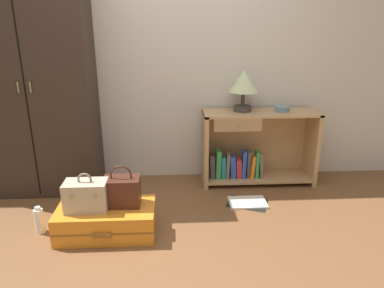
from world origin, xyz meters
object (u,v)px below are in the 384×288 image
(bookshelf, at_px, (253,148))
(suitcase_large, at_px, (107,220))
(handbag, at_px, (122,191))
(bowl, at_px, (282,109))
(open_book_on_floor, at_px, (247,203))
(train_case, at_px, (86,195))
(bottle, at_px, (39,220))
(table_lamp, at_px, (244,83))
(wardrobe, at_px, (34,83))

(bookshelf, distance_m, suitcase_large, 1.62)
(bookshelf, height_order, suitcase_large, bookshelf)
(handbag, bearing_deg, bowl, 30.29)
(open_book_on_floor, bearing_deg, train_case, -162.02)
(bottle, bearing_deg, suitcase_large, -3.87)
(table_lamp, relative_size, bowl, 2.83)
(table_lamp, distance_m, bowl, 0.45)
(table_lamp, relative_size, suitcase_large, 0.53)
(wardrobe, bearing_deg, bookshelf, 1.61)
(suitcase_large, xyz_separation_m, bottle, (-0.52, 0.04, -0.01))
(wardrobe, relative_size, bottle, 9.39)
(bowl, bearing_deg, train_case, -152.10)
(train_case, height_order, open_book_on_floor, train_case)
(suitcase_large, height_order, open_book_on_floor, suitcase_large)
(handbag, bearing_deg, suitcase_large, -163.20)
(bookshelf, xyz_separation_m, bowl, (0.26, -0.01, 0.40))
(suitcase_large, distance_m, bottle, 0.52)
(wardrobe, height_order, bowl, wardrobe)
(suitcase_large, bearing_deg, table_lamp, 37.36)
(wardrobe, bearing_deg, table_lamp, 2.39)
(bowl, distance_m, train_case, 1.98)
(bottle, distance_m, open_book_on_floor, 1.75)
(table_lamp, relative_size, train_case, 1.25)
(bookshelf, height_order, train_case, bookshelf)
(table_lamp, bearing_deg, wardrobe, -177.61)
(bookshelf, bearing_deg, open_book_on_floor, -106.14)
(wardrobe, relative_size, handbag, 6.38)
(wardrobe, distance_m, bowl, 2.31)
(table_lamp, xyz_separation_m, bottle, (-1.72, -0.88, -0.90))
(wardrobe, height_order, bookshelf, wardrobe)
(table_lamp, height_order, bowl, table_lamp)
(wardrobe, height_order, open_book_on_floor, wardrobe)
(table_lamp, bearing_deg, open_book_on_floor, -91.77)
(bowl, bearing_deg, bookshelf, 178.58)
(train_case, relative_size, handbag, 0.97)
(bowl, distance_m, suitcase_large, 1.92)
(wardrobe, xyz_separation_m, bookshelf, (2.03, 0.06, -0.69))
(suitcase_large, relative_size, open_book_on_floor, 1.80)
(bookshelf, bearing_deg, suitcase_large, -146.00)
(wardrobe, distance_m, train_case, 1.25)
(bottle, bearing_deg, bookshelf, 24.94)
(bowl, relative_size, open_book_on_floor, 0.34)
(bowl, xyz_separation_m, open_book_on_floor, (-0.40, -0.48, -0.75))
(suitcase_large, xyz_separation_m, handbag, (0.13, 0.04, 0.23))
(suitcase_large, height_order, bottle, same)
(table_lamp, distance_m, train_case, 1.76)
(wardrobe, xyz_separation_m, bowl, (2.29, 0.05, -0.28))
(table_lamp, xyz_separation_m, bowl, (0.38, -0.03, -0.24))
(table_lamp, height_order, open_book_on_floor, table_lamp)
(wardrobe, bearing_deg, open_book_on_floor, -12.75)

